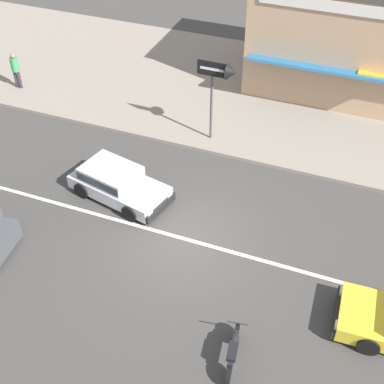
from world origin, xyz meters
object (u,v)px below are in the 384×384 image
Objects in this scene: shopfront_corner_warung at (334,28)px; hatchback_silver_0 at (116,182)px; pedestrian_near_clock at (15,68)px; arrow_signboard at (225,77)px; motorcycle_2 at (233,350)px.

hatchback_silver_0 is at bearing -116.22° from shopfront_corner_warung.
pedestrian_near_clock is (-7.63, 5.00, 0.54)m from hatchback_silver_0.
shopfront_corner_warung is at bearing 66.06° from arrow_signboard.
hatchback_silver_0 is 7.59m from motorcycle_2.
pedestrian_near_clock is 14.32m from shopfront_corner_warung.
shopfront_corner_warung reaches higher than arrow_signboard.
hatchback_silver_0 is 1.14× the size of arrow_signboard.
pedestrian_near_clock is (-10.08, 0.67, -1.86)m from arrow_signboard.
pedestrian_near_clock is (-13.48, 9.83, 0.71)m from motorcycle_2.
motorcycle_2 is at bearing -88.15° from shopfront_corner_warung.
arrow_signboard is 7.14m from shopfront_corner_warung.
pedestrian_near_clock is 0.25× the size of shopfront_corner_warung.
arrow_signboard is at bearing 110.37° from motorcycle_2.
hatchback_silver_0 is at bearing -33.22° from pedestrian_near_clock.
motorcycle_2 is at bearing -39.56° from hatchback_silver_0.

